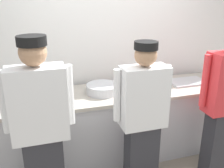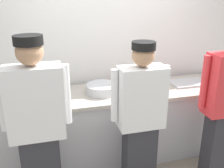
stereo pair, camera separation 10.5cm
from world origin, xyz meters
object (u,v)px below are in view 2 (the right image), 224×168
(chef_center, at_px, (141,117))
(plate_stack_front, at_px, (29,92))
(ramekin_yellow_sauce, at_px, (152,87))
(chef_near_left, at_px, (38,126))
(mixing_bowl_steel, at_px, (102,89))
(squeeze_bottle_secondary, at_px, (137,83))
(sheet_tray, at_px, (189,83))
(ramekin_red_sauce, at_px, (0,97))
(squeeze_bottle_spare, at_px, (30,94))
(ramekin_green_sauce, at_px, (147,93))
(squeeze_bottle_primary, at_px, (47,92))

(chef_center, bearing_deg, plate_stack_front, 144.42)
(chef_center, height_order, ramekin_yellow_sauce, chef_center)
(plate_stack_front, bearing_deg, chef_near_left, -82.62)
(mixing_bowl_steel, height_order, squeeze_bottle_secondary, squeeze_bottle_secondary)
(chef_near_left, bearing_deg, sheet_tray, 20.25)
(ramekin_red_sauce, bearing_deg, squeeze_bottle_spare, -28.95)
(mixing_bowl_steel, bearing_deg, plate_stack_front, 172.52)
(squeeze_bottle_spare, bearing_deg, squeeze_bottle_secondary, 1.95)
(ramekin_yellow_sauce, bearing_deg, plate_stack_front, 174.34)
(mixing_bowl_steel, relative_size, ramekin_green_sauce, 3.85)
(mixing_bowl_steel, bearing_deg, ramekin_yellow_sauce, -3.18)
(sheet_tray, bearing_deg, chef_near_left, -159.75)
(chef_near_left, xyz_separation_m, squeeze_bottle_primary, (0.10, 0.62, 0.08))
(chef_center, xyz_separation_m, ramekin_green_sauce, (0.25, 0.47, 0.06))
(ramekin_yellow_sauce, relative_size, ramekin_red_sauce, 0.88)
(squeeze_bottle_secondary, xyz_separation_m, ramekin_yellow_sauce, (0.19, -0.01, -0.07))
(plate_stack_front, bearing_deg, squeeze_bottle_spare, -84.04)
(sheet_tray, xyz_separation_m, ramekin_red_sauce, (-2.38, 0.09, 0.01))
(chef_center, distance_m, ramekin_green_sauce, 0.54)
(squeeze_bottle_spare, bearing_deg, ramekin_red_sauce, 151.05)
(squeeze_bottle_secondary, distance_m, ramekin_red_sauce, 1.63)
(sheet_tray, relative_size, ramekin_green_sauce, 4.92)
(plate_stack_front, height_order, squeeze_bottle_spare, squeeze_bottle_spare)
(sheet_tray, xyz_separation_m, squeeze_bottle_spare, (-2.05, -0.10, 0.09))
(chef_center, bearing_deg, squeeze_bottle_spare, 150.77)
(chef_center, bearing_deg, squeeze_bottle_primary, 146.33)
(chef_center, height_order, squeeze_bottle_primary, chef_center)
(chef_center, relative_size, squeeze_bottle_spare, 8.10)
(chef_center, height_order, sheet_tray, chef_center)
(sheet_tray, xyz_separation_m, squeeze_bottle_secondary, (-0.76, -0.05, 0.08))
(mixing_bowl_steel, bearing_deg, ramekin_green_sauce, -22.79)
(mixing_bowl_steel, xyz_separation_m, sheet_tray, (1.20, 0.03, -0.04))
(sheet_tray, height_order, ramekin_red_sauce, ramekin_red_sauce)
(squeeze_bottle_primary, distance_m, squeeze_bottle_spare, 0.19)
(chef_near_left, height_order, plate_stack_front, chef_near_left)
(ramekin_green_sauce, height_order, ramekin_red_sauce, ramekin_green_sauce)
(squeeze_bottle_spare, height_order, ramekin_yellow_sauce, squeeze_bottle_spare)
(ramekin_green_sauce, bearing_deg, plate_stack_front, 166.68)
(mixing_bowl_steel, relative_size, squeeze_bottle_spare, 1.94)
(squeeze_bottle_secondary, bearing_deg, chef_near_left, -150.79)
(plate_stack_front, distance_m, mixing_bowl_steel, 0.87)
(mixing_bowl_steel, distance_m, ramekin_red_sauce, 1.19)
(chef_center, relative_size, sheet_tray, 3.28)
(sheet_tray, bearing_deg, squeeze_bottle_spare, -177.33)
(chef_near_left, relative_size, ramekin_green_sauce, 17.11)
(sheet_tray, distance_m, squeeze_bottle_secondary, 0.76)
(sheet_tray, relative_size, squeeze_bottle_secondary, 2.54)
(plate_stack_front, relative_size, squeeze_bottle_spare, 1.10)
(sheet_tray, height_order, ramekin_green_sauce, ramekin_green_sauce)
(plate_stack_front, relative_size, ramekin_green_sauce, 2.19)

